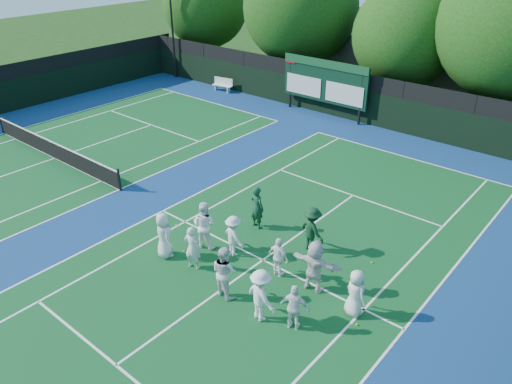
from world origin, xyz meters
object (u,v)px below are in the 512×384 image
Objects in this scene: tennis_net at (53,150)px; coach_left at (257,208)px; scoreboard at (324,81)px; bench at (223,84)px.

coach_left is (12.39, 1.61, 0.40)m from tennis_net.
scoreboard is at bearing 64.40° from tennis_net.
coach_left reaches higher than bench.
scoreboard is 3.35× the size of coach_left.
scoreboard reaches higher than coach_left.
tennis_net is (-6.99, -14.59, -1.70)m from scoreboard.
scoreboard is 8.67m from bench.
coach_left is (13.90, -12.76, 0.37)m from bench.
coach_left is at bearing -42.55° from bench.
coach_left is at bearing 7.42° from tennis_net.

